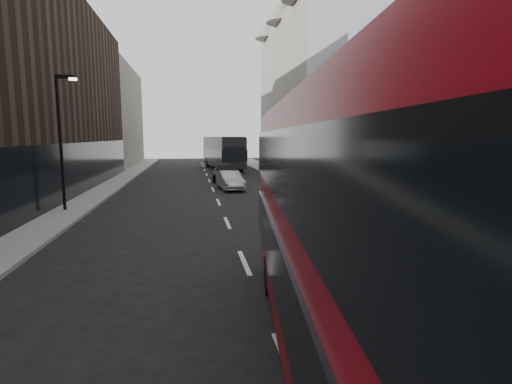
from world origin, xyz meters
name	(u,v)px	position (x,y,z in m)	size (l,w,h in m)	color
sidewalk_right	(312,188)	(7.50, 25.00, 0.07)	(3.00, 80.00, 0.15)	slate
sidewalk_left	(100,193)	(-8.00, 25.00, 0.07)	(2.00, 80.00, 0.15)	slate
building_modern_block	(391,45)	(11.47, 21.00, 9.90)	(5.03, 22.00, 20.00)	#AEB5BA
building_victorian	(297,90)	(11.38, 44.00, 9.66)	(6.50, 24.00, 21.00)	slate
building_left_mid	(63,98)	(-11.50, 30.00, 7.00)	(5.00, 24.00, 14.00)	black
building_left_far	(115,118)	(-11.50, 52.00, 6.50)	(5.00, 20.00, 13.00)	slate
street_lamp	(62,133)	(-8.22, 18.00, 4.18)	(1.06, 0.22, 7.00)	black
red_bus	(360,227)	(1.05, 1.68, 2.57)	(4.05, 11.69, 4.64)	maroon
grey_bus	(223,152)	(2.29, 44.84, 2.13)	(4.45, 12.52, 3.97)	black
car_a	(291,198)	(3.67, 16.48, 0.72)	(1.70, 4.22, 1.44)	black
car_b	(230,180)	(1.28, 25.78, 0.70)	(1.48, 4.26, 1.40)	#95989D
car_c	(224,172)	(1.38, 31.97, 0.76)	(2.13, 5.23, 1.52)	black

